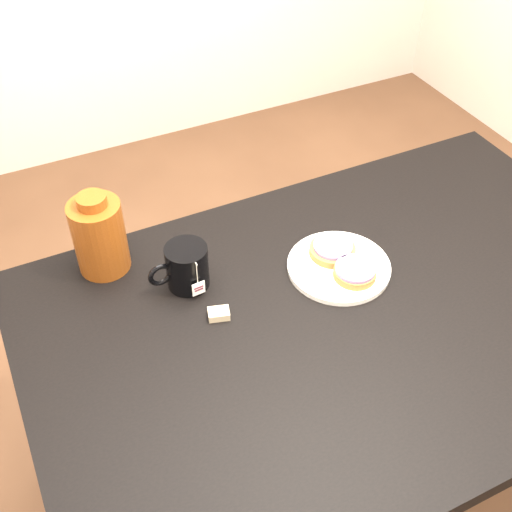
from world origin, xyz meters
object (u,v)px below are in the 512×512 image
object	(u,v)px
teabag_pouch	(219,314)
bagel_package	(99,235)
table	(352,333)
mug	(186,267)
plate	(339,266)
bagel_front	(355,272)
bagel_back	(333,249)

from	to	relation	value
teabag_pouch	bagel_package	xyz separation A→B (m)	(-0.17, 0.26, 0.08)
table	mug	size ratio (longest dim) A/B	9.85
plate	bagel_package	xyz separation A→B (m)	(-0.48, 0.24, 0.08)
bagel_front	teabag_pouch	world-z (taller)	bagel_front
table	bagel_package	distance (m)	0.60
bagel_back	mug	size ratio (longest dim) A/B	1.01
bagel_back	mug	bearing A→B (deg)	168.80
bagel_package	bagel_front	bearing A→B (deg)	-30.62
plate	bagel_back	distance (m)	0.04
table	bagel_back	xyz separation A→B (m)	(0.04, 0.16, 0.11)
table	bagel_package	xyz separation A→B (m)	(-0.45, 0.36, 0.17)
bagel_front	plate	bearing A→B (deg)	104.64
bagel_front	teabag_pouch	bearing A→B (deg)	174.45
plate	bagel_package	distance (m)	0.54
table	bagel_package	bearing A→B (deg)	140.90
table	plate	size ratio (longest dim) A/B	5.94
plate	bagel_back	xyz separation A→B (m)	(0.01, 0.04, 0.02)
plate	bagel_back	size ratio (longest dim) A/B	1.64
bagel_front	teabag_pouch	size ratio (longest dim) A/B	2.97
mug	teabag_pouch	xyz separation A→B (m)	(0.02, -0.12, -0.04)
mug	bagel_package	size ratio (longest dim) A/B	0.71
table	mug	bearing A→B (deg)	142.89
teabag_pouch	plate	bearing A→B (deg)	2.88
table	plate	world-z (taller)	plate
bagel_back	bagel_package	distance (m)	0.53
table	teabag_pouch	distance (m)	0.31
mug	bagel_package	xyz separation A→B (m)	(-0.15, 0.14, 0.04)
mug	teabag_pouch	bearing A→B (deg)	-83.42
plate	bagel_front	bearing A→B (deg)	-75.36
bagel_back	bagel_package	bearing A→B (deg)	157.10
bagel_package	plate	bearing A→B (deg)	-27.02
plate	bagel_front	world-z (taller)	bagel_front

